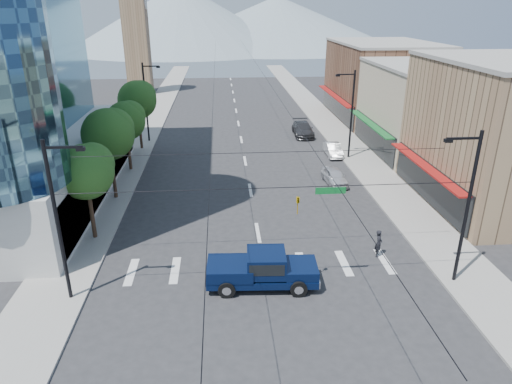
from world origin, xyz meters
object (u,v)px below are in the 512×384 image
at_px(parked_car_mid, 333,150).
at_px(parked_car_far, 303,129).
at_px(parked_car_near, 334,176).
at_px(pickup_truck, 262,269).
at_px(pedestrian, 379,243).

xyz_separation_m(parked_car_mid, parked_car_far, (-1.80, 8.27, 0.14)).
bearing_deg(parked_car_near, parked_car_far, 85.97).
bearing_deg(pickup_truck, parked_car_far, 79.23).
relative_size(pickup_truck, parked_car_near, 1.58).
bearing_deg(parked_car_far, pickup_truck, -102.37).
height_order(pedestrian, parked_car_far, pedestrian).
relative_size(parked_car_mid, parked_car_far, 0.73).
bearing_deg(parked_car_near, parked_car_mid, 73.38).
xyz_separation_m(parked_car_near, parked_car_mid, (1.80, 8.06, -0.03)).
height_order(pedestrian, parked_car_mid, pedestrian).
bearing_deg(pedestrian, pickup_truck, 127.62).
height_order(parked_car_near, parked_car_mid, parked_car_near).
relative_size(pickup_truck, parked_car_mid, 1.59).
distance_m(parked_car_near, parked_car_mid, 8.25).
bearing_deg(parked_car_mid, parked_car_near, -102.41).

